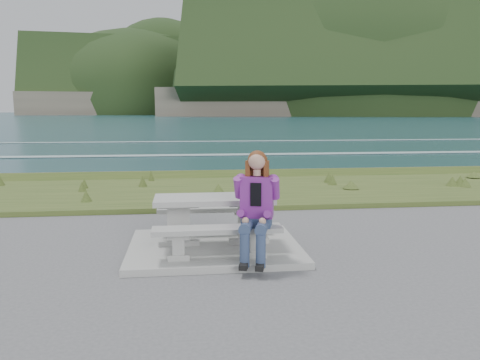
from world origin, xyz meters
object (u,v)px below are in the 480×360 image
object	(u,v)px
seated_woman	(255,221)
picnic_table	(214,207)
bench_seaward	(212,212)
bench_landward	(217,234)

from	to	relation	value
seated_woman	picnic_table	bearing A→B (deg)	137.16
picnic_table	seated_woman	distance (m)	0.98
bench_seaward	seated_woman	bearing A→B (deg)	-71.63
picnic_table	seated_woman	size ratio (longest dim) A/B	1.19
bench_landward	seated_woman	xyz separation A→B (m)	(0.51, -0.14, 0.21)
bench_landward	seated_woman	size ratio (longest dim) A/B	1.19
bench_landward	bench_seaward	xyz separation A→B (m)	(0.00, 1.40, 0.00)
bench_landward	seated_woman	distance (m)	0.57
picnic_table	bench_landward	distance (m)	0.74
bench_landward	picnic_table	bearing A→B (deg)	90.00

